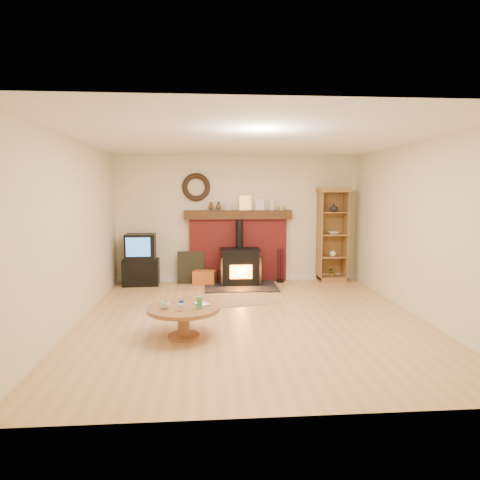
{
  "coord_description": "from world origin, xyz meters",
  "views": [
    {
      "loc": [
        -0.64,
        -6.08,
        1.88
      ],
      "look_at": [
        -0.09,
        1.0,
        1.06
      ],
      "focal_mm": 32.0,
      "sensor_mm": 36.0,
      "label": 1
    }
  ],
  "objects": [
    {
      "name": "firelog_box",
      "position": [
        -0.69,
        2.4,
        0.14
      ],
      "size": [
        0.5,
        0.37,
        0.28
      ],
      "primitive_type": "cube",
      "rotation": [
        0.0,
        0.0,
        -0.23
      ],
      "color": "orange",
      "rests_on": "ground"
    },
    {
      "name": "area_rug",
      "position": [
        -0.2,
        1.16,
        0.01
      ],
      "size": [
        1.63,
        1.31,
        0.01
      ],
      "primitive_type": "cube",
      "rotation": [
        0.0,
        0.0,
        0.24
      ],
      "color": "brown",
      "rests_on": "ground"
    },
    {
      "name": "chimney_breast",
      "position": [
        0.0,
        2.67,
        0.8
      ],
      "size": [
        2.2,
        0.22,
        1.78
      ],
      "color": "maroon",
      "rests_on": "ground"
    },
    {
      "name": "ground",
      "position": [
        0.0,
        0.0,
        0.0
      ],
      "size": [
        5.5,
        5.5,
        0.0
      ],
      "primitive_type": "plane",
      "color": "tan",
      "rests_on": "ground"
    },
    {
      "name": "curio_cabinet",
      "position": [
        1.95,
        2.55,
        0.98
      ],
      "size": [
        0.62,
        0.45,
        1.95
      ],
      "color": "brown",
      "rests_on": "ground"
    },
    {
      "name": "tv_unit",
      "position": [
        -1.96,
        2.47,
        0.49
      ],
      "size": [
        0.72,
        0.52,
        1.03
      ],
      "color": "black",
      "rests_on": "ground"
    },
    {
      "name": "fire_tools",
      "position": [
        0.86,
        2.5,
        0.13
      ],
      "size": [
        0.16,
        0.16,
        0.7
      ],
      "color": "black",
      "rests_on": "ground"
    },
    {
      "name": "coffee_table",
      "position": [
        -0.95,
        -0.71,
        0.33
      ],
      "size": [
        0.94,
        0.94,
        0.56
      ],
      "color": "brown",
      "rests_on": "ground"
    },
    {
      "name": "leaning_painting",
      "position": [
        -0.97,
        2.55,
        0.33
      ],
      "size": [
        0.54,
        0.15,
        0.65
      ],
      "primitive_type": "cube",
      "rotation": [
        -0.17,
        0.0,
        0.0
      ],
      "color": "black",
      "rests_on": "ground"
    },
    {
      "name": "wood_stove",
      "position": [
        0.01,
        2.27,
        0.36
      ],
      "size": [
        1.4,
        1.0,
        1.29
      ],
      "color": "black",
      "rests_on": "ground"
    },
    {
      "name": "room_shell",
      "position": [
        -0.02,
        0.09,
        1.72
      ],
      "size": [
        5.02,
        5.52,
        2.61
      ],
      "color": "beige",
      "rests_on": "ground"
    }
  ]
}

